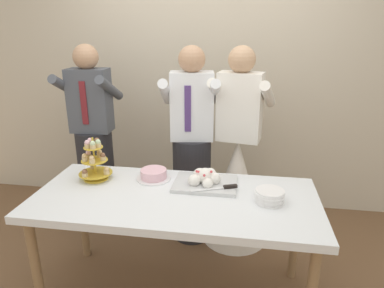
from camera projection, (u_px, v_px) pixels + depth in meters
rear_wall at (205, 63)px, 3.35m from camera, size 5.20×0.10×2.90m
dessert_table at (175, 206)px, 2.20m from camera, size 1.80×0.80×0.78m
cupcake_stand at (94, 161)px, 2.37m from camera, size 0.23×0.23×0.31m
main_cake_tray at (205, 180)px, 2.31m from camera, size 0.43×0.32×0.13m
plate_stack at (269, 196)px, 2.09m from camera, size 0.18×0.18×0.08m
round_cake at (154, 175)px, 2.41m from camera, size 0.24×0.24×0.07m
person_groom at (192, 158)px, 2.88m from camera, size 0.52×0.55×1.66m
person_bride at (237, 178)px, 2.90m from camera, size 0.57×0.56×1.66m
person_guest at (95, 149)px, 3.08m from camera, size 0.48×0.51×1.66m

